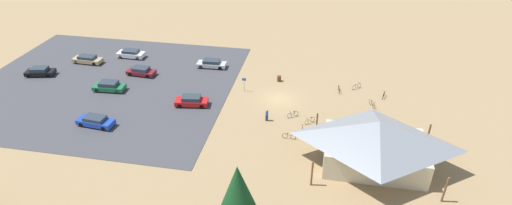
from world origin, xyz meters
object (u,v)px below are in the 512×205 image
at_px(lot_sign, 244,82).
at_px(bike_pavilion, 376,141).
at_px(bicycle_white_trailside, 357,86).
at_px(car_blue_inner_stall, 96,121).
at_px(bicycle_red_edge_south, 339,89).
at_px(bicycle_yellow_lone_west, 310,121).
at_px(car_maroon_back_corner, 141,71).
at_px(car_black_near_entry, 40,71).
at_px(car_red_front_row, 192,101).
at_px(bicycle_orange_yard_center, 289,136).
at_px(car_white_by_curb, 131,54).
at_px(car_silver_mid_lot, 212,64).
at_px(visitor_near_lot, 267,115).
at_px(car_tan_far_end, 87,59).
at_px(car_green_second_row, 109,86).
at_px(bicycle_green_near_sign, 372,104).
at_px(pine_center, 238,191).
at_px(trash_bin, 279,79).
at_px(bicycle_silver_mid_cluster, 302,130).
at_px(bicycle_black_yard_right, 384,95).
at_px(bicycle_blue_lone_east, 293,115).

bearing_deg(lot_sign, bike_pavilion, 142.00).
bearing_deg(bicycle_white_trailside, car_blue_inner_stall, 25.75).
distance_m(bicycle_red_edge_south, bicycle_yellow_lone_west, 9.49).
bearing_deg(lot_sign, car_maroon_back_corner, -6.82).
xyz_separation_m(car_black_near_entry, car_red_front_row, (-25.64, 4.22, 0.04)).
distance_m(bicycle_red_edge_south, bicycle_white_trailside, 2.83).
bearing_deg(bicycle_yellow_lone_west, car_maroon_back_corner, -17.86).
xyz_separation_m(car_black_near_entry, car_maroon_back_corner, (-15.18, -2.95, -0.02)).
height_order(bicycle_orange_yard_center, car_maroon_back_corner, car_maroon_back_corner).
xyz_separation_m(bike_pavilion, car_red_front_row, (23.16, -8.11, -2.41)).
distance_m(bicycle_orange_yard_center, car_white_by_curb, 33.78).
distance_m(bicycle_red_edge_south, car_silver_mid_lot, 20.50).
bearing_deg(car_white_by_curb, visitor_near_lot, 150.06).
height_order(car_tan_far_end, car_white_by_curb, car_white_by_curb).
height_order(bicycle_orange_yard_center, car_white_by_curb, car_white_by_curb).
xyz_separation_m(bicycle_red_edge_south, car_green_second_row, (32.42, 5.66, 0.37)).
relative_size(bicycle_orange_yard_center, bicycle_green_near_sign, 0.99).
bearing_deg(bike_pavilion, lot_sign, -38.00).
bearing_deg(bike_pavilion, car_green_second_row, -15.36).
bearing_deg(car_maroon_back_corner, car_black_near_entry, 10.99).
bearing_deg(pine_center, trash_bin, -89.38).
height_order(car_maroon_back_corner, car_silver_mid_lot, car_maroon_back_corner).
bearing_deg(car_white_by_curb, bicycle_silver_mid_cluster, 151.27).
bearing_deg(bicycle_silver_mid_cluster, car_silver_mid_lot, -44.20).
relative_size(lot_sign, bicycle_orange_yard_center, 1.32).
relative_size(trash_bin, bicycle_red_edge_south, 0.50).
bearing_deg(car_green_second_row, car_tan_far_end, -44.47).
xyz_separation_m(bicycle_black_yard_right, bicycle_green_near_sign, (1.74, 2.73, 0.01)).
distance_m(trash_bin, visitor_near_lot, 10.83).
bearing_deg(bicycle_black_yard_right, car_green_second_row, 7.61).
relative_size(car_black_near_entry, car_silver_mid_lot, 0.97).
distance_m(bicycle_blue_lone_east, bicycle_yellow_lone_west, 2.47).
height_order(lot_sign, pine_center, pine_center).
xyz_separation_m(bicycle_orange_yard_center, car_green_second_row, (26.65, -6.89, 0.38)).
height_order(bicycle_red_edge_south, bicycle_silver_mid_cluster, bicycle_silver_mid_cluster).
bearing_deg(lot_sign, pine_center, 100.85).
xyz_separation_m(trash_bin, car_black_near_entry, (36.30, 4.86, 0.27)).
distance_m(bicycle_silver_mid_cluster, bicycle_yellow_lone_west, 2.38).
height_order(bicycle_white_trailside, visitor_near_lot, visitor_near_lot).
relative_size(car_blue_inner_stall, car_red_front_row, 1.05).
distance_m(bicycle_green_near_sign, car_silver_mid_lot, 25.59).
relative_size(trash_bin, car_silver_mid_lot, 0.19).
bearing_deg(bicycle_green_near_sign, bike_pavilion, 86.46).
bearing_deg(car_red_front_row, car_black_near_entry, -9.36).
xyz_separation_m(car_tan_far_end, car_maroon_back_corner, (-10.40, 2.42, 0.01)).
height_order(bicycle_blue_lone_east, bicycle_green_near_sign, bicycle_green_near_sign).
distance_m(car_green_second_row, car_maroon_back_corner, 5.91).
xyz_separation_m(trash_bin, bicycle_silver_mid_cluster, (-4.52, 12.67, -0.06)).
relative_size(trash_bin, bicycle_white_trailside, 0.69).
height_order(pine_center, bicycle_black_yard_right, pine_center).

